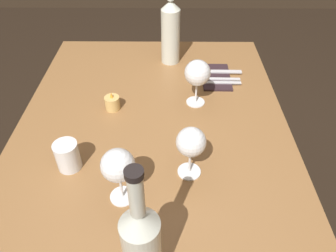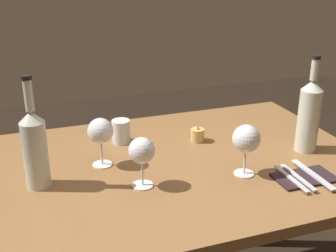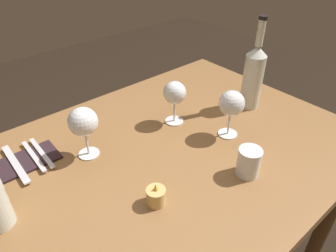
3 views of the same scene
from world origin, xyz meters
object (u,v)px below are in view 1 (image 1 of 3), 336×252
object	(u,v)px
votive_candle	(112,103)
fork_outer	(218,82)
table_knife	(216,71)
wine_glass_right	(118,166)
wine_glass_centre	(197,74)
wine_glass_left	(191,143)
fork_inner	(217,79)
folded_napkin	(216,77)
wine_bottle_second	(171,31)
water_tumbler	(68,157)
wine_bottle	(142,247)

from	to	relation	value
votive_candle	fork_outer	bearing A→B (deg)	-68.46
fork_outer	table_knife	bearing A→B (deg)	0.00
wine_glass_right	wine_glass_centre	distance (m)	0.47
wine_glass_left	fork_inner	xyz separation A→B (m)	(0.47, -0.13, -0.10)
wine_glass_right	folded_napkin	xyz separation A→B (m)	(0.58, -0.31, -0.12)
wine_glass_left	folded_napkin	bearing A→B (deg)	-14.61
wine_glass_centre	wine_bottle_second	distance (m)	0.31
water_tumbler	table_knife	size ratio (longest dim) A/B	0.41
votive_candle	wine_bottle_second	bearing A→B (deg)	-31.11
wine_glass_left	fork_inner	size ratio (longest dim) A/B	0.88
fork_inner	table_knife	size ratio (longest dim) A/B	0.86
wine_glass_left	votive_candle	world-z (taller)	wine_glass_left
wine_glass_right	fork_inner	xyz separation A→B (m)	(0.55, -0.31, -0.11)
wine_glass_left	fork_outer	bearing A→B (deg)	-16.18
wine_glass_centre	fork_outer	xyz separation A→B (m)	(0.11, -0.09, -0.11)
water_tumbler	folded_napkin	distance (m)	0.67
wine_glass_left	wine_bottle_second	size ratio (longest dim) A/B	0.46
wine_glass_left	wine_glass_right	xyz separation A→B (m)	(-0.09, 0.18, 0.00)
wine_glass_centre	fork_inner	distance (m)	0.20
wine_glass_left	wine_bottle	size ratio (longest dim) A/B	0.46
wine_glass_right	table_knife	size ratio (longest dim) A/B	0.79
wine_bottle_second	water_tumbler	distance (m)	0.68
wine_bottle	wine_bottle_second	distance (m)	0.92
wine_glass_left	wine_glass_right	size ratio (longest dim) A/B	0.96
votive_candle	fork_inner	distance (m)	0.42
wine_bottle	folded_napkin	world-z (taller)	wine_bottle
water_tumbler	wine_glass_centre	bearing A→B (deg)	-50.80
fork_inner	fork_outer	xyz separation A→B (m)	(-0.02, 0.00, 0.00)
water_tumbler	fork_outer	distance (m)	0.63
fork_inner	fork_outer	distance (m)	0.02
wine_glass_left	fork_inner	distance (m)	0.50
votive_candle	water_tumbler	bearing A→B (deg)	162.46
wine_bottle	wine_bottle_second	world-z (taller)	wine_bottle
table_knife	water_tumbler	bearing A→B (deg)	136.94
fork_outer	table_knife	distance (m)	0.08
wine_glass_left	wine_glass_right	bearing A→B (deg)	115.86
wine_bottle	wine_bottle_second	xyz separation A→B (m)	(0.92, -0.05, 0.01)
folded_napkin	wine_glass_left	bearing A→B (deg)	165.39
wine_glass_right	fork_outer	bearing A→B (deg)	-30.15
fork_inner	wine_bottle	bearing A→B (deg)	162.89
votive_candle	wine_glass_left	bearing A→B (deg)	-138.63
folded_napkin	fork_inner	size ratio (longest dim) A/B	1.06
wine_glass_centre	votive_candle	xyz separation A→B (m)	(-0.04, 0.29, -0.10)
wine_bottle_second	table_knife	distance (m)	0.24
wine_bottle_second	water_tumbler	xyz separation A→B (m)	(-0.60, 0.29, -0.10)
wine_bottle_second	fork_inner	world-z (taller)	wine_bottle_second
wine_glass_centre	wine_bottle	xyz separation A→B (m)	(-0.62, 0.14, 0.01)
wine_bottle_second	votive_candle	bearing A→B (deg)	148.89
fork_outer	wine_glass_centre	bearing A→B (deg)	141.27
wine_glass_left	water_tumbler	bearing A→B (deg)	86.76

